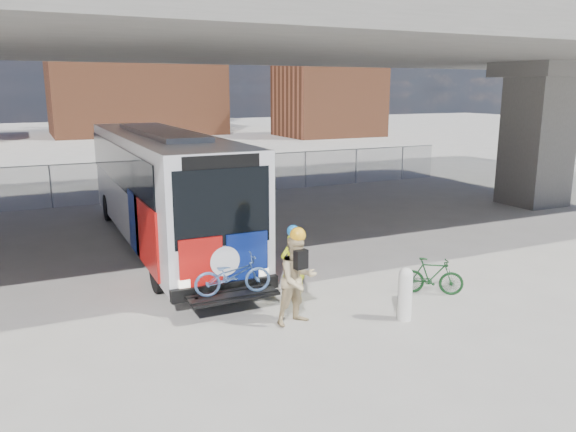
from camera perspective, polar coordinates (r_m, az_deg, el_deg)
ground at (r=15.29m, az=-1.17°, el=-5.96°), size 160.00×160.00×0.00m
bus at (r=18.33m, az=-12.71°, el=3.67°), size 2.67×12.96×3.69m
overpass at (r=18.28m, az=-6.66°, el=17.82°), size 40.00×16.00×7.95m
chainlink_fence at (r=26.14m, az=-12.04°, el=4.83°), size 30.00×0.06×30.00m
brick_buildings at (r=61.86m, az=-19.12°, el=12.56°), size 54.00×22.00×12.00m
smokestack at (r=71.47m, az=-9.46°, el=18.70°), size 2.20×2.20×25.00m
bollard at (r=12.47m, az=11.82°, el=-7.57°), size 0.31×0.31×1.18m
cyclist_hivis at (r=13.25m, az=0.50°, el=-4.92°), size 0.63×0.43×1.84m
cyclist_tan at (r=11.92m, az=0.99°, el=-6.38°), size 1.05×0.88×2.12m
bike_parked at (r=14.19m, az=14.41°, el=-5.94°), size 1.48×1.24×0.91m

